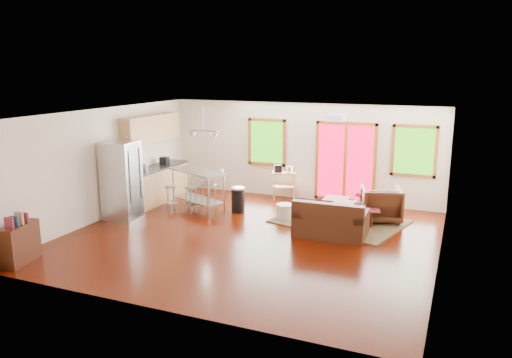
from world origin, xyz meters
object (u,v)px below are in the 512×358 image
at_px(loveseat, 330,222).
at_px(rug, 340,221).
at_px(island, 198,183).
at_px(kitchen_cart, 283,176).
at_px(coffee_table, 355,207).
at_px(ottoman, 336,206).
at_px(refrigerator, 122,180).
at_px(armchair, 381,202).

bearing_deg(loveseat, rug, 91.00).
bearing_deg(island, kitchen_cart, 48.47).
relative_size(coffee_table, ottoman, 1.92).
bearing_deg(kitchen_cart, loveseat, -52.02).
bearing_deg(loveseat, coffee_table, 75.21).
bearing_deg(refrigerator, rug, 14.30).
bearing_deg(refrigerator, coffee_table, 13.99).
xyz_separation_m(ottoman, island, (-3.29, -1.00, 0.50)).
bearing_deg(rug, ottoman, 111.96).
height_order(loveseat, kitchen_cart, kitchen_cart).
xyz_separation_m(loveseat, kitchen_cart, (-1.97, 2.52, 0.33)).
bearing_deg(ottoman, island, -163.13).
height_order(refrigerator, kitchen_cart, refrigerator).
xyz_separation_m(refrigerator, island, (1.30, 1.30, -0.22)).
height_order(loveseat, coffee_table, loveseat).
distance_m(loveseat, island, 3.66).
xyz_separation_m(coffee_table, island, (-3.86, -0.47, 0.33)).
xyz_separation_m(rug, ottoman, (-0.25, 0.61, 0.18)).
xyz_separation_m(rug, coffee_table, (0.33, 0.08, 0.35)).
height_order(armchair, refrigerator, refrigerator).
bearing_deg(ottoman, refrigerator, -153.39).
height_order(ottoman, island, island).
xyz_separation_m(coffee_table, ottoman, (-0.57, 0.53, -0.17)).
height_order(rug, armchair, armchair).
height_order(refrigerator, island, refrigerator).
xyz_separation_m(loveseat, ottoman, (-0.29, 1.70, -0.12)).
relative_size(coffee_table, refrigerator, 0.61).
height_order(armchair, kitchen_cart, kitchen_cart).
bearing_deg(armchair, refrigerator, 3.00).
distance_m(coffee_table, kitchen_cart, 2.64).
bearing_deg(island, armchair, 10.35).
relative_size(rug, kitchen_cart, 2.90).
xyz_separation_m(island, kitchen_cart, (1.61, 1.81, -0.05)).
distance_m(coffee_table, island, 3.90).
distance_m(coffee_table, refrigerator, 5.49).
bearing_deg(refrigerator, island, 40.03).
bearing_deg(coffee_table, kitchen_cart, 149.19).
relative_size(rug, armchair, 3.02).
bearing_deg(refrigerator, loveseat, 2.02).
height_order(coffee_table, armchair, armchair).
bearing_deg(kitchen_cart, island, -131.53).
distance_m(rug, coffee_table, 0.49).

